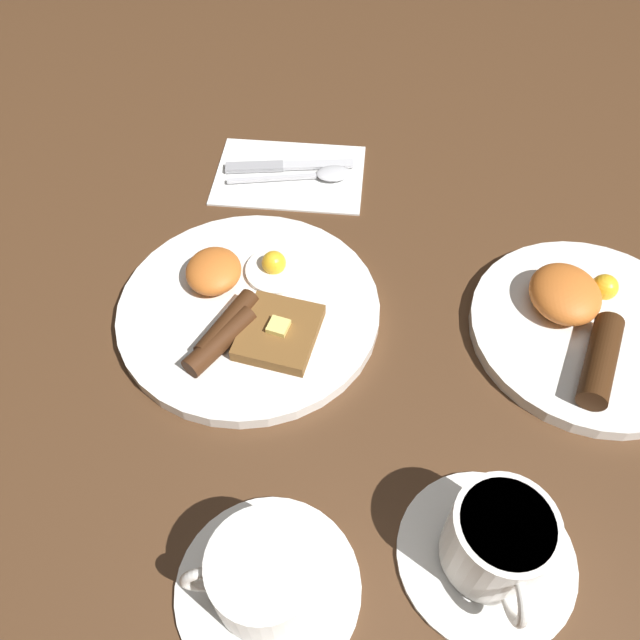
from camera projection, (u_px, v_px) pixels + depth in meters
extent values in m
plane|color=#4C301C|center=(250.00, 314.00, 0.68)|extent=(3.00, 3.00, 0.00)
cylinder|color=white|center=(249.00, 310.00, 0.67)|extent=(0.28, 0.28, 0.01)
cylinder|color=white|center=(277.00, 270.00, 0.69)|extent=(0.07, 0.07, 0.01)
sphere|color=yellow|center=(274.00, 263.00, 0.69)|extent=(0.03, 0.03, 0.03)
ellipsoid|color=orange|center=(214.00, 271.00, 0.68)|extent=(0.07, 0.06, 0.03)
cylinder|color=#402210|center=(220.00, 341.00, 0.62)|extent=(0.08, 0.07, 0.02)
cylinder|color=#3E210F|center=(228.00, 325.00, 0.64)|extent=(0.08, 0.06, 0.02)
cube|color=brown|center=(279.00, 332.00, 0.63)|extent=(0.10, 0.10, 0.01)
cube|color=#F4E072|center=(278.00, 326.00, 0.63)|extent=(0.03, 0.03, 0.01)
cylinder|color=white|center=(589.00, 330.00, 0.65)|extent=(0.25, 0.25, 0.01)
cylinder|color=white|center=(603.00, 293.00, 0.67)|extent=(0.07, 0.07, 0.01)
sphere|color=yellow|center=(604.00, 287.00, 0.66)|extent=(0.03, 0.03, 0.03)
ellipsoid|color=orange|center=(565.00, 293.00, 0.65)|extent=(0.08, 0.07, 0.04)
cylinder|color=#391F0D|center=(601.00, 360.00, 0.60)|extent=(0.11, 0.07, 0.03)
cylinder|color=white|center=(268.00, 587.00, 0.50)|extent=(0.15, 0.15, 0.01)
cylinder|color=white|center=(265.00, 574.00, 0.47)|extent=(0.09, 0.09, 0.06)
cylinder|color=#56331E|center=(263.00, 563.00, 0.45)|extent=(0.08, 0.08, 0.00)
torus|color=white|center=(207.00, 579.00, 0.47)|extent=(0.01, 0.04, 0.04)
cylinder|color=white|center=(486.00, 556.00, 0.51)|extent=(0.15, 0.15, 0.01)
cylinder|color=white|center=(497.00, 539.00, 0.48)|extent=(0.08, 0.08, 0.07)
cylinder|color=#56331E|center=(508.00, 524.00, 0.46)|extent=(0.07, 0.07, 0.00)
torus|color=white|center=(513.00, 593.00, 0.45)|extent=(0.05, 0.01, 0.05)
cube|color=white|center=(290.00, 174.00, 0.82)|extent=(0.16, 0.21, 0.01)
cube|color=silver|center=(318.00, 165.00, 0.82)|extent=(0.02, 0.09, 0.00)
cube|color=#9E9EA3|center=(254.00, 167.00, 0.82)|extent=(0.02, 0.08, 0.01)
ellipsoid|color=silver|center=(333.00, 173.00, 0.81)|extent=(0.04, 0.05, 0.01)
cube|color=silver|center=(272.00, 178.00, 0.81)|extent=(0.02, 0.12, 0.00)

